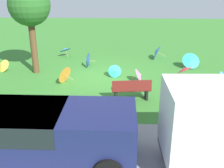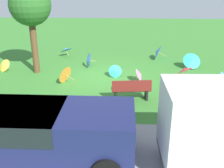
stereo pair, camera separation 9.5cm
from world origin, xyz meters
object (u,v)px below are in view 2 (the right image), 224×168
object	(u,v)px
parasol_blue_0	(157,52)
parasol_teal_1	(115,71)
parasol_pink_0	(140,75)
parasol_blue_4	(88,60)
park_bench	(131,90)
parasol_orange_0	(64,74)
shade_tree	(30,6)
parasol_blue_3	(66,49)
parasol_teal_0	(192,60)
parasol_red_2	(185,69)
parasol_blue_2	(224,95)
van_dark	(43,130)
parasol_yellow_0	(4,65)

from	to	relation	value
parasol_blue_0	parasol_teal_1	distance (m)	4.04
parasol_pink_0	parasol_blue_4	bearing A→B (deg)	-35.95
park_bench	parasol_pink_0	world-z (taller)	park_bench
parasol_orange_0	parasol_teal_1	distance (m)	2.56
shade_tree	parasol_blue_3	distance (m)	4.32
shade_tree	parasol_blue_0	bearing A→B (deg)	-157.60
parasol_blue_0	parasol_pink_0	size ratio (longest dim) A/B	1.46
parasol_blue_3	parasol_pink_0	world-z (taller)	parasol_blue_3
shade_tree	parasol_pink_0	size ratio (longest dim) A/B	6.31
parasol_teal_0	parasol_teal_1	size ratio (longest dim) A/B	1.40
parasol_teal_1	parasol_red_2	distance (m)	3.44
parasol_blue_4	parasol_red_2	bearing A→B (deg)	163.23
shade_tree	parasol_orange_0	bearing A→B (deg)	141.60
parasol_blue_2	parasol_teal_1	xyz separation A→B (m)	(4.40, -2.90, -0.10)
parasol_blue_0	parasol_teal_0	bearing A→B (deg)	135.38
park_bench	parasol_orange_0	size ratio (longest dim) A/B	1.81
van_dark	parasol_pink_0	xyz separation A→B (m)	(-2.91, -6.13, -0.58)
parasol_teal_0	parasol_red_2	size ratio (longest dim) A/B	0.89
parasol_blue_4	parasol_yellow_0	bearing A→B (deg)	10.73
shade_tree	parasol_blue_2	size ratio (longest dim) A/B	4.65
van_dark	parasol_blue_0	size ratio (longest dim) A/B	4.45
shade_tree	parasol_blue_2	xyz separation A→B (m)	(-8.57, 3.43, -2.97)
parasol_blue_2	parasol_red_2	distance (m)	3.02
parasol_blue_4	park_bench	bearing A→B (deg)	119.37
parasol_teal_0	parasol_orange_0	size ratio (longest dim) A/B	1.11
shade_tree	parasol_red_2	distance (m)	8.17
parasol_teal_0	van_dark	bearing A→B (deg)	54.69
park_bench	parasol_blue_0	bearing A→B (deg)	-105.53
parasol_blue_0	parasol_teal_1	world-z (taller)	parasol_blue_0
parasol_blue_0	parasol_red_2	xyz separation A→B (m)	(-1.02, 3.28, 0.01)
parasol_blue_2	parasol_blue_3	size ratio (longest dim) A/B	0.95
parasol_blue_2	parasol_orange_0	bearing A→B (deg)	-16.58
parasol_blue_0	park_bench	bearing A→B (deg)	74.47
parasol_blue_0	parasol_yellow_0	world-z (taller)	parasol_blue_0
parasol_yellow_0	parasol_blue_3	bearing A→B (deg)	-133.39
van_dark	parasol_blue_3	distance (m)	10.38
parasol_blue_2	parasol_yellow_0	bearing A→B (deg)	-18.84
parasol_blue_4	parasol_yellow_0	xyz separation A→B (m)	(4.40, 0.83, -0.09)
parasol_teal_0	parasol_teal_1	bearing A→B (deg)	20.58
parasol_red_2	parasol_yellow_0	xyz separation A→B (m)	(9.43, -0.68, -0.15)
shade_tree	parasol_yellow_0	size ratio (longest dim) A/B	5.12
shade_tree	parasol_red_2	bearing A→B (deg)	175.74
parasol_teal_0	parasol_pink_0	xyz separation A→B (m)	(2.92, 2.11, -0.13)
van_dark	parasol_yellow_0	xyz separation A→B (m)	(4.29, -7.33, -0.59)
shade_tree	parasol_yellow_0	bearing A→B (deg)	-3.62
parasol_blue_2	parasol_blue_3	world-z (taller)	parasol_blue_2
park_bench	shade_tree	bearing A→B (deg)	-33.24
parasol_blue_2	park_bench	bearing A→B (deg)	-3.10
parasol_blue_4	parasol_red_2	xyz separation A→B (m)	(-5.03, 1.52, 0.06)
park_bench	parasol_red_2	world-z (taller)	park_bench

